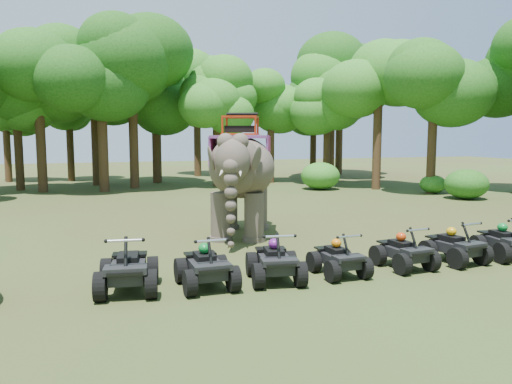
% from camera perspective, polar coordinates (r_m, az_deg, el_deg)
% --- Properties ---
extents(ground, '(110.00, 110.00, 0.00)m').
position_cam_1_polar(ground, '(14.09, 1.55, -8.24)').
color(ground, '#47381E').
rests_on(ground, ground).
extents(elephant, '(4.11, 5.68, 4.37)m').
position_cam_1_polar(elephant, '(17.82, -1.79, 2.01)').
color(elephant, '#4A4036').
rests_on(elephant, ground).
extents(atv_0, '(1.60, 2.02, 1.37)m').
position_cam_1_polar(atv_0, '(11.93, -14.46, -7.80)').
color(atv_0, black).
rests_on(atv_0, ground).
extents(atv_1, '(1.29, 1.74, 1.27)m').
position_cam_1_polar(atv_1, '(11.96, -5.74, -7.81)').
color(atv_1, black).
rests_on(atv_1, ground).
extents(atv_2, '(1.52, 1.91, 1.28)m').
position_cam_1_polar(atv_2, '(12.38, 2.20, -7.28)').
color(atv_2, black).
rests_on(atv_2, ground).
extents(atv_3, '(1.18, 1.59, 1.15)m').
position_cam_1_polar(atv_3, '(13.05, 9.44, -6.93)').
color(atv_3, black).
rests_on(atv_3, ground).
extents(atv_4, '(1.29, 1.69, 1.18)m').
position_cam_1_polar(atv_4, '(14.12, 16.57, -6.01)').
color(atv_4, black).
rests_on(atv_4, ground).
extents(atv_5, '(1.43, 1.81, 1.22)m').
position_cam_1_polar(atv_5, '(15.20, 21.79, -5.24)').
color(atv_5, black).
rests_on(atv_5, ground).
extents(atv_6, '(1.43, 1.83, 1.25)m').
position_cam_1_polar(atv_6, '(16.33, 26.62, -4.62)').
color(atv_6, black).
rests_on(atv_6, ground).
extents(tree_0, '(6.86, 6.86, 9.80)m').
position_cam_1_polar(tree_0, '(38.10, -11.41, 8.42)').
color(tree_0, '#195114').
rests_on(tree_0, ground).
extents(tree_1, '(5.16, 5.16, 7.37)m').
position_cam_1_polar(tree_1, '(34.90, -4.53, 6.71)').
color(tree_1, '#195114').
rests_on(tree_1, ground).
extents(tree_2, '(5.31, 5.31, 7.58)m').
position_cam_1_polar(tree_2, '(37.40, 1.71, 6.87)').
color(tree_2, '#195114').
rests_on(tree_2, ground).
extents(tree_3, '(4.60, 4.60, 6.57)m').
position_cam_1_polar(tree_3, '(36.83, 8.09, 6.03)').
color(tree_3, '#195114').
rests_on(tree_3, ground).
extents(tree_4, '(6.29, 6.29, 8.99)m').
position_cam_1_polar(tree_4, '(33.74, 13.74, 7.92)').
color(tree_4, '#195114').
rests_on(tree_4, ground).
extents(tree_5, '(5.76, 5.76, 8.23)m').
position_cam_1_polar(tree_5, '(32.29, 19.54, 7.12)').
color(tree_5, '#195114').
rests_on(tree_5, ground).
extents(tree_31, '(6.64, 6.64, 9.49)m').
position_cam_1_polar(tree_31, '(33.90, -23.50, 7.98)').
color(tree_31, '#195114').
rests_on(tree_31, ground).
extents(tree_32, '(5.56, 5.56, 7.94)m').
position_cam_1_polar(tree_32, '(37.26, -17.94, 6.84)').
color(tree_32, '#195114').
rests_on(tree_32, ground).
extents(tree_33, '(5.33, 5.33, 7.62)m').
position_cam_1_polar(tree_33, '(35.66, -25.59, 6.28)').
color(tree_33, '#195114').
rests_on(tree_33, ground).
extents(tree_35, '(7.04, 7.04, 10.06)m').
position_cam_1_polar(tree_35, '(43.62, -6.75, 8.42)').
color(tree_35, '#195114').
rests_on(tree_35, ground).
extents(tree_36, '(6.05, 6.05, 8.64)m').
position_cam_1_polar(tree_36, '(35.09, -4.49, 7.74)').
color(tree_36, '#195114').
rests_on(tree_36, ground).
extents(tree_37, '(7.17, 7.17, 10.24)m').
position_cam_1_polar(tree_37, '(32.88, -17.21, 8.95)').
color(tree_37, '#195114').
rests_on(tree_37, ground).
extents(tree_38, '(6.45, 6.45, 9.21)m').
position_cam_1_polar(tree_38, '(41.82, 8.61, 7.89)').
color(tree_38, '#195114').
rests_on(tree_38, ground).
extents(tree_39, '(7.62, 7.62, 10.89)m').
position_cam_1_polar(tree_39, '(45.69, 9.53, 8.81)').
color(tree_39, '#195114').
rests_on(tree_39, ground).
extents(tree_40, '(5.19, 5.19, 7.41)m').
position_cam_1_polar(tree_40, '(42.74, 6.56, 6.69)').
color(tree_40, '#195114').
rests_on(tree_40, ground).
extents(tree_41, '(5.33, 5.33, 7.61)m').
position_cam_1_polar(tree_41, '(41.21, -20.52, 6.46)').
color(tree_41, '#195114').
rests_on(tree_41, ground).
extents(tree_42, '(7.13, 7.13, 10.19)m').
position_cam_1_polar(tree_42, '(34.57, -13.90, 8.87)').
color(tree_42, '#195114').
rests_on(tree_42, ground).
extents(tree_43, '(5.04, 5.04, 7.20)m').
position_cam_1_polar(tree_43, '(42.33, -26.63, 5.89)').
color(tree_43, '#195114').
rests_on(tree_43, ground).
extents(tree_44, '(5.80, 5.80, 8.28)m').
position_cam_1_polar(tree_44, '(38.56, -11.23, 7.26)').
color(tree_44, '#195114').
rests_on(tree_44, ground).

